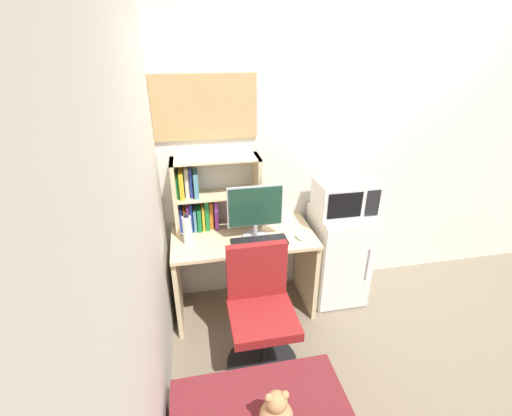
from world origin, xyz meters
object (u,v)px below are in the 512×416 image
Objects in this scene: monitor at (255,210)px; wall_corkboard at (205,107)px; hutch_bookshelf at (206,196)px; microwave at (344,197)px; computer_mouse at (299,236)px; mini_fridge at (337,255)px; teddy_bear at (276,414)px; desk_chair at (261,318)px; keyboard at (259,241)px; water_bottle at (187,230)px.

monitor is 0.87m from wall_corkboard.
microwave is (1.14, -0.16, -0.03)m from hutch_bookshelf.
monitor is 0.42m from computer_mouse.
monitor is 4.33× the size of computer_mouse.
monitor reaches higher than mini_fridge.
teddy_bear is at bearing -82.22° from hutch_bookshelf.
desk_chair is 3.59× the size of teddy_bear.
keyboard is 1.11m from wall_corkboard.
wall_corkboard is (-1.10, 0.26, 0.72)m from microwave.
hutch_bookshelf is 6.85× the size of computer_mouse.
keyboard is at bearing 82.24° from teddy_bear.
wall_corkboard is (-1.10, 0.26, 1.30)m from mini_fridge.
monitor is 0.56× the size of wall_corkboard.
mini_fridge is at bearing -90.20° from microwave.
desk_chair is at bearing -144.07° from mini_fridge.
mini_fridge is 0.94× the size of desk_chair.
computer_mouse is 0.11× the size of desk_chair.
wall_corkboard reaches higher than water_bottle.
monitor is 0.78m from microwave.
monitor is 1.76× the size of water_bottle.
teddy_bear is at bearing -96.62° from monitor.
hutch_bookshelf is 1.05m from desk_chair.
water_bottle is 1.42m from teddy_bear.
monitor is 0.25m from keyboard.
microwave is at bearing -13.17° from wall_corkboard.
wall_corkboard reaches higher than desk_chair.
monitor is (0.36, -0.24, -0.05)m from hutch_bookshelf.
keyboard is 0.48× the size of desk_chair.
desk_chair is 1.61m from wall_corkboard.
microwave is (0.00, 0.00, 0.58)m from mini_fridge.
keyboard is at bearing 79.71° from desk_chair.
hutch_bookshelf is 0.44m from monitor.
wall_corkboard is (0.21, 0.33, 0.86)m from water_bottle.
computer_mouse is 0.22× the size of microwave.
wall_corkboard is (-0.32, 0.34, 0.74)m from monitor.
wall_corkboard reaches higher than hutch_bookshelf.
microwave is at bearing 5.90° from monitor.
monitor is at bearing -0.93° from water_bottle.
monitor is at bearing -33.63° from hutch_bookshelf.
keyboard is at bearing -179.10° from computer_mouse.
monitor is 0.96m from mini_fridge.
computer_mouse is at bearing -159.48° from mini_fridge.
computer_mouse is 0.41× the size of water_bottle.
mini_fridge is (0.76, 0.17, -0.33)m from keyboard.
keyboard is at bearing -10.19° from water_bottle.
keyboard is 1.75× the size of water_bottle.
hutch_bookshelf reaches higher than monitor.
water_bottle is 0.29× the size of mini_fridge.
keyboard is at bearing -80.84° from monitor.
computer_mouse is at bearing -32.34° from wall_corkboard.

